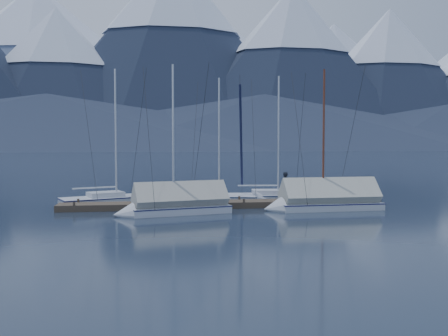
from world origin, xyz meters
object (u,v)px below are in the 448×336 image
Objects in this scene: sailboat_open_mid at (226,199)px; sailboat_open_right at (285,198)px; sailboat_covered_near at (321,202)px; sailboat_covered_far at (171,206)px; person at (286,186)px; sailboat_open_left at (124,200)px.

sailboat_open_right reaches higher than sailboat_open_mid.
sailboat_open_mid is 3.72m from sailboat_open_right.
sailboat_covered_far reaches higher than sailboat_covered_near.
sailboat_covered_near is at bearing -42.75° from sailboat_open_mid.
person is (-1.35, 2.05, 0.72)m from sailboat_covered_near.
sailboat_open_left is at bearing 60.79° from person.
sailboat_open_right is 4.24m from sailboat_covered_near.
sailboat_covered_near is at bearing -79.30° from sailboat_open_right.
sailboat_open_left is 5.71m from sailboat_covered_far.
sailboat_open_left is at bearing 175.45° from sailboat_open_mid.
sailboat_open_mid reaches higher than sailboat_covered_near.
sailboat_covered_near is 8.04m from sailboat_covered_far.
person is (6.68, 2.44, 0.73)m from sailboat_covered_far.
sailboat_open_mid is at bearing -4.55° from sailboat_open_left.
sailboat_covered_far is at bearing -177.23° from sailboat_covered_near.
sailboat_open_mid is 3.93m from person.
sailboat_open_mid is 5.76m from sailboat_covered_far.
sailboat_open_right is at bearing -2.93° from sailboat_open_left.
sailboat_open_right is at bearing 100.70° from sailboat_covered_near.
person is at bearing -105.05° from sailboat_open_right.
sailboat_covered_far is (-8.03, -0.39, -0.01)m from sailboat_covered_near.
sailboat_open_left is 6.20m from sailboat_open_mid.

